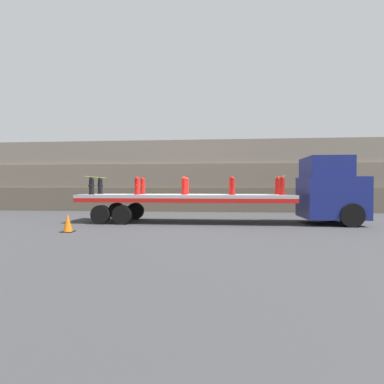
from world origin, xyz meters
The scene contains 17 objects.
ground_plane centered at (0.00, 0.00, 0.00)m, with size 120.00×120.00×0.00m, color #38383A.
rock_cliff centered at (0.00, 7.70, 2.54)m, with size 60.00×3.30×5.07m.
truck_cab centered at (6.98, 0.00, 1.56)m, with size 2.65×2.62×3.15m.
flatbed_trailer centered at (-0.62, 0.00, 1.13)m, with size 10.32×2.53×1.38m.
fire_hydrant_black_near_0 centered at (-4.56, -0.53, 1.80)m, with size 0.30×0.54×0.86m.
fire_hydrant_black_far_0 centered at (-4.56, 0.53, 1.80)m, with size 0.30×0.54×0.86m.
fire_hydrant_red_near_1 centered at (-2.28, -0.53, 1.80)m, with size 0.30×0.54×0.86m.
fire_hydrant_red_far_1 centered at (-2.28, 0.53, 1.80)m, with size 0.30×0.54×0.86m.
fire_hydrant_red_near_2 centered at (0.00, -0.53, 1.80)m, with size 0.30×0.54×0.86m.
fire_hydrant_red_far_2 centered at (0.00, 0.53, 1.80)m, with size 0.30×0.54×0.86m.
fire_hydrant_red_near_3 centered at (2.28, -0.53, 1.80)m, with size 0.30×0.54×0.86m.
fire_hydrant_red_far_3 centered at (2.28, 0.53, 1.80)m, with size 0.30×0.54×0.86m.
fire_hydrant_red_near_4 centered at (4.56, -0.53, 1.80)m, with size 0.30×0.54×0.86m.
fire_hydrant_red_far_4 centered at (4.56, 0.53, 1.80)m, with size 0.30×0.54×0.86m.
cargo_strap_rear centered at (-4.56, 0.00, 2.25)m, with size 0.05×2.62×0.01m.
cargo_strap_middle centered at (4.56, 0.00, 2.25)m, with size 0.05×2.62×0.01m.
traffic_cone centered at (-4.18, -3.58, 0.34)m, with size 0.46×0.46×0.70m.
Camera 1 is at (1.68, -14.67, 1.75)m, focal length 28.00 mm.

